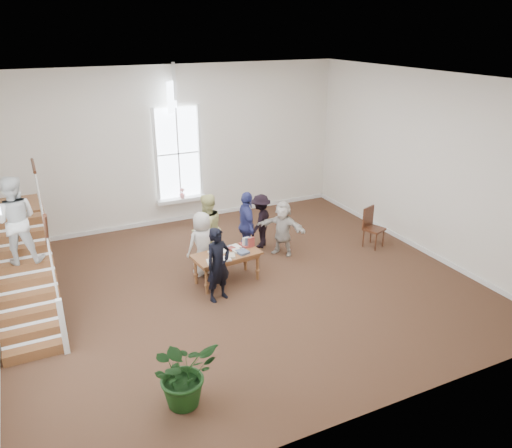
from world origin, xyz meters
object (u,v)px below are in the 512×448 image
woman_cluster_c (283,228)px  side_chair (371,225)px  woman_cluster_b (261,221)px  floor_plant (184,372)px  person_yellow (207,229)px  elderly_woman (203,244)px  library_table (227,257)px  woman_cluster_a (247,225)px  police_officer (218,265)px

woman_cluster_c → side_chair: size_ratio=1.33×
woman_cluster_c → woman_cluster_b: bearing=165.7°
floor_plant → side_chair: floor_plant is taller
side_chair → person_yellow: bearing=147.5°
elderly_woman → woman_cluster_b: 2.08m
library_table → side_chair: (4.20, 0.22, -0.03)m
person_yellow → side_chair: 4.35m
person_yellow → woman_cluster_a: (1.00, -0.12, -0.03)m
person_yellow → woman_cluster_b: 1.64m
elderly_woman → woman_cluster_b: bearing=-166.0°
elderly_woman → side_chair: (4.55, -0.38, -0.17)m
woman_cluster_b → woman_cluster_a: bearing=-5.0°
elderly_woman → woman_cluster_b: size_ratio=1.07×
library_table → woman_cluster_c: 2.00m
floor_plant → elderly_woman: bearing=66.4°
police_officer → elderly_woman: bearing=68.2°
elderly_woman → woman_cluster_a: size_ratio=0.89×
police_officer → elderly_woman: (0.10, 1.25, -0.05)m
side_chair → woman_cluster_b: bearing=134.6°
person_yellow → floor_plant: size_ratio=1.57×
elderly_woman → woman_cluster_a: woman_cluster_a is taller
elderly_woman → woman_cluster_c: size_ratio=1.09×
woman_cluster_a → elderly_woman: bearing=115.5°
elderly_woman → person_yellow: size_ratio=0.86×
floor_plant → woman_cluster_a: bearing=55.1°
woman_cluster_b → side_chair: size_ratio=1.35×
elderly_woman → police_officer: bearing=75.8°
floor_plant → library_table: bearing=58.2°
person_yellow → woman_cluster_a: person_yellow is taller
woman_cluster_a → woman_cluster_b: bearing=-44.0°
library_table → person_yellow: (-0.06, 1.10, 0.26)m
floor_plant → side_chair: 7.24m
person_yellow → side_chair: bearing=147.7°
police_officer → floor_plant: (-1.64, -2.73, -0.25)m
elderly_woman → person_yellow: 0.60m
library_table → side_chair: side_chair is taller
police_officer → woman_cluster_b: (2.00, 2.08, -0.10)m
library_table → woman_cluster_a: size_ratio=0.91×
person_yellow → side_chair: (4.25, -0.88, -0.29)m
woman_cluster_b → police_officer: bearing=4.2°
library_table → woman_cluster_b: bearing=36.7°
library_table → woman_cluster_c: bearing=16.8°
elderly_woman → side_chair: elderly_woman is taller
elderly_woman → side_chair: bearing=165.5°
person_yellow → woman_cluster_b: person_yellow is taller
woman_cluster_c → floor_plant: (-3.94, -4.16, -0.14)m
elderly_woman → woman_cluster_c: bearing=175.1°
woman_cluster_c → floor_plant: woman_cluster_c is taller
person_yellow → police_officer: bearing=56.6°
woman_cluster_a → woman_cluster_b: woman_cluster_a is taller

